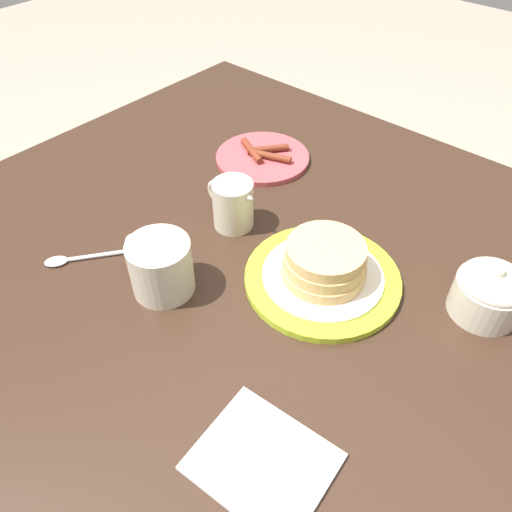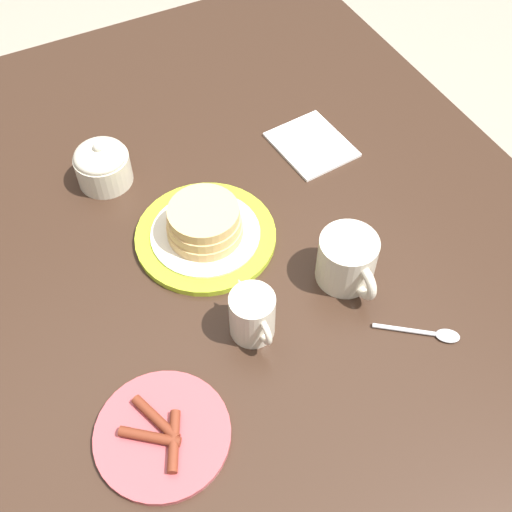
% 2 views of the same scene
% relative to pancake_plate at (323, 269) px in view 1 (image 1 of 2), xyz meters
% --- Properties ---
extents(ground_plane, '(8.00, 8.00, 0.00)m').
position_rel_pancake_plate_xyz_m(ground_plane, '(0.01, 0.05, -0.79)').
color(ground_plane, gray).
extents(dining_table, '(1.34, 1.09, 0.76)m').
position_rel_pancake_plate_xyz_m(dining_table, '(0.01, 0.05, -0.13)').
color(dining_table, '#332116').
rests_on(dining_table, ground_plane).
extents(pancake_plate, '(0.24, 0.24, 0.07)m').
position_rel_pancake_plate_xyz_m(pancake_plate, '(0.00, 0.00, 0.00)').
color(pancake_plate, '#AAC628').
rests_on(pancake_plate, dining_table).
extents(side_plate_bacon, '(0.19, 0.19, 0.02)m').
position_rel_pancake_plate_xyz_m(side_plate_bacon, '(0.29, -0.20, -0.02)').
color(side_plate_bacon, '#B2474C').
rests_on(side_plate_bacon, dining_table).
extents(coffee_mug, '(0.12, 0.09, 0.09)m').
position_rel_pancake_plate_xyz_m(coffee_mug, '(0.17, 0.17, 0.02)').
color(coffee_mug, beige).
rests_on(coffee_mug, dining_table).
extents(creamer_pitcher, '(0.11, 0.07, 0.09)m').
position_rel_pancake_plate_xyz_m(creamer_pitcher, '(0.19, -0.01, 0.02)').
color(creamer_pitcher, beige).
rests_on(creamer_pitcher, dining_table).
extents(sugar_bowl, '(0.10, 0.10, 0.09)m').
position_rel_pancake_plate_xyz_m(sugar_bowl, '(-0.21, -0.10, 0.01)').
color(sugar_bowl, beige).
rests_on(sugar_bowl, dining_table).
extents(napkin, '(0.16, 0.14, 0.01)m').
position_rel_pancake_plate_xyz_m(napkin, '(-0.11, 0.27, -0.02)').
color(napkin, white).
rests_on(napkin, dining_table).
extents(spoon, '(0.09, 0.11, 0.01)m').
position_rel_pancake_plate_xyz_m(spoon, '(0.32, 0.22, -0.02)').
color(spoon, silver).
rests_on(spoon, dining_table).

